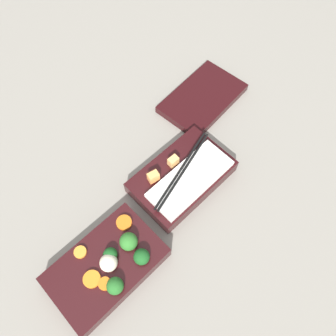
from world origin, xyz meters
name	(u,v)px	position (x,y,z in m)	size (l,w,h in m)	color
ground_plane	(152,222)	(0.00, 0.00, 0.00)	(3.00, 3.00, 0.00)	gray
bento_tray_vegetable	(108,265)	(-0.12, -0.01, 0.02)	(0.21, 0.13, 0.06)	black
bento_tray_rice	(183,177)	(0.11, 0.02, 0.02)	(0.21, 0.13, 0.06)	black
bento_lid	(203,98)	(0.31, 0.15, 0.01)	(0.21, 0.13, 0.02)	black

